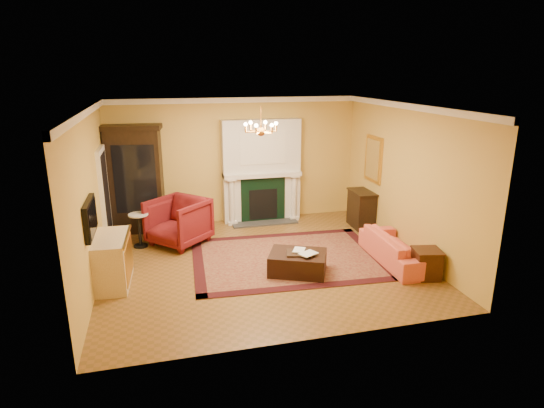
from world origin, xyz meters
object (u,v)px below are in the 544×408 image
object	(u,v)px
coral_sofa	(397,244)
leather_ottoman	(298,263)
wingback_armchair	(178,219)
commode	(112,261)
china_cabinet	(136,182)
end_table	(426,264)
pedestal_table	(139,228)
console_table	(361,210)

from	to	relation	value
coral_sofa	leather_ottoman	distance (m)	2.03
wingback_armchair	commode	world-z (taller)	wingback_armchair
china_cabinet	end_table	size ratio (longest dim) A/B	4.60
commode	leather_ottoman	xyz separation A→B (m)	(3.26, -0.39, -0.23)
wingback_armchair	end_table	size ratio (longest dim) A/B	2.16
commode	leather_ottoman	distance (m)	3.30
pedestal_table	china_cabinet	bearing A→B (deg)	92.14
wingback_armchair	commode	xyz separation A→B (m)	(-1.23, -1.66, -0.12)
pedestal_table	end_table	bearing A→B (deg)	-29.32
pedestal_table	console_table	distance (m)	5.09
china_cabinet	wingback_armchair	xyz separation A→B (m)	(0.85, -1.07, -0.63)
end_table	china_cabinet	bearing A→B (deg)	142.60
end_table	wingback_armchair	bearing A→B (deg)	146.40
pedestal_table	coral_sofa	bearing A→B (deg)	-22.88
coral_sofa	console_table	xyz separation A→B (m)	(0.22, 2.10, 0.04)
wingback_armchair	console_table	size ratio (longest dim) A/B	1.31
coral_sofa	pedestal_table	bearing A→B (deg)	68.75
end_table	console_table	world-z (taller)	console_table
console_table	leather_ottoman	distance (m)	3.09
wingback_armchair	pedestal_table	bearing A→B (deg)	-135.26
pedestal_table	commode	size ratio (longest dim) A/B	0.63
pedestal_table	wingback_armchair	bearing A→B (deg)	-1.65
console_table	leather_ottoman	world-z (taller)	console_table
wingback_armchair	commode	size ratio (longest dim) A/B	0.95
china_cabinet	end_table	distance (m)	6.45
commode	end_table	xyz separation A→B (m)	(5.45, -1.15, -0.18)
leather_ottoman	pedestal_table	bearing A→B (deg)	168.13
wingback_armchair	commode	distance (m)	2.07
china_cabinet	pedestal_table	distance (m)	1.29
pedestal_table	end_table	world-z (taller)	pedestal_table
pedestal_table	commode	distance (m)	1.73
pedestal_table	console_table	world-z (taller)	console_table
end_table	leather_ottoman	bearing A→B (deg)	160.88
coral_sofa	console_table	world-z (taller)	console_table
china_cabinet	pedestal_table	world-z (taller)	china_cabinet
coral_sofa	wingback_armchair	bearing A→B (deg)	65.03
china_cabinet	console_table	distance (m)	5.29
wingback_armchair	end_table	xyz separation A→B (m)	(4.22, -2.80, -0.30)
wingback_armchair	console_table	distance (m)	4.28
wingback_armchair	coral_sofa	distance (m)	4.54
leather_ottoman	commode	bearing A→B (deg)	-162.64
console_table	china_cabinet	bearing A→B (deg)	171.04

